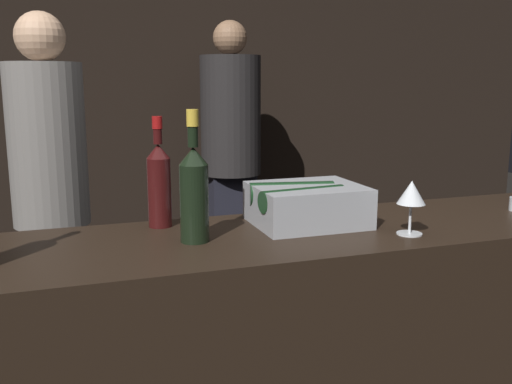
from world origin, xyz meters
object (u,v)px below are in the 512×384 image
(person_in_hoodie, at_px, (231,147))
(champagne_bottle, at_px, (194,190))
(wine_glass, at_px, (411,195))
(ice_bin_with_bottles, at_px, (305,203))
(person_blond_tee, at_px, (50,184))
(red_wine_bottle_tall, at_px, (159,182))

(person_in_hoodie, bearing_deg, champagne_bottle, -137.32)
(wine_glass, height_order, person_in_hoodie, person_in_hoodie)
(ice_bin_with_bottles, height_order, person_blond_tee, person_blond_tee)
(person_in_hoodie, relative_size, person_blond_tee, 1.04)
(ice_bin_with_bottles, height_order, red_wine_bottle_tall, red_wine_bottle_tall)
(red_wine_bottle_tall, bearing_deg, person_blond_tee, 108.87)
(wine_glass, xyz_separation_m, person_in_hoodie, (0.08, 2.11, -0.10))
(ice_bin_with_bottles, height_order, champagne_bottle, champagne_bottle)
(ice_bin_with_bottles, xyz_separation_m, wine_glass, (0.23, -0.21, 0.05))
(wine_glass, relative_size, champagne_bottle, 0.43)
(ice_bin_with_bottles, xyz_separation_m, person_blond_tee, (-0.75, 1.08, -0.08))
(champagne_bottle, bearing_deg, person_blond_tee, 108.69)
(ice_bin_with_bottles, bearing_deg, person_blond_tee, 125.06)
(ice_bin_with_bottles, bearing_deg, champagne_bottle, -167.63)
(person_in_hoodie, bearing_deg, red_wine_bottle_tall, -140.95)
(person_blond_tee, bearing_deg, wine_glass, -135.66)
(red_wine_bottle_tall, distance_m, champagne_bottle, 0.20)
(wine_glass, height_order, person_blond_tee, person_blond_tee)
(ice_bin_with_bottles, xyz_separation_m, person_in_hoodie, (0.32, 1.90, -0.05))
(red_wine_bottle_tall, height_order, person_in_hoodie, person_in_hoodie)
(champagne_bottle, bearing_deg, ice_bin_with_bottles, 12.37)
(red_wine_bottle_tall, relative_size, champagne_bottle, 0.92)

